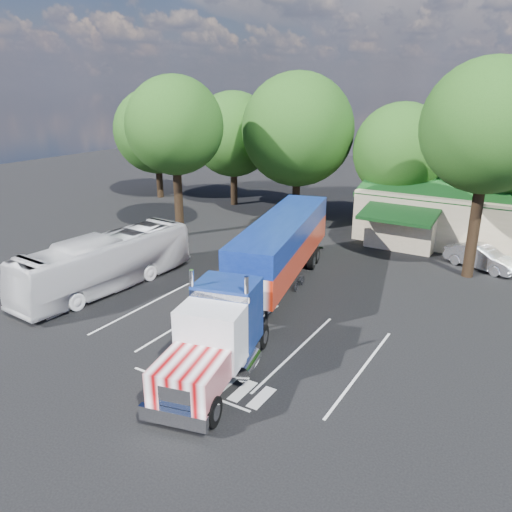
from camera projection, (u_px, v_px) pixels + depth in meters
The scene contains 12 objects.
ground at pixel (249, 283), 31.35m from camera, with size 120.00×120.00×0.00m, color black.
tree_row_a at pixel (156, 131), 53.19m from camera, with size 9.00×9.00×11.68m.
tree_row_b at pixel (233, 134), 49.81m from camera, with size 8.40×8.40×11.35m.
tree_row_c at pixel (298, 130), 44.28m from camera, with size 10.00×10.00×13.05m.
tree_row_d at pixel (401, 152), 41.37m from camera, with size 8.00×8.00×10.60m.
tree_near_left at pixel (175, 126), 38.51m from camera, with size 7.60×7.60×12.65m.
tree_near_right at pixel (489, 127), 29.47m from camera, with size 8.00×8.00×13.50m.
semi_truck at pixel (269, 262), 27.54m from camera, with size 7.56×21.63×4.53m.
woman at pixel (213, 310), 25.42m from camera, with size 0.68×0.45×1.86m, color black.
bicycle at pixel (300, 281), 30.50m from camera, with size 0.62×1.78×0.94m, color black.
tour_bus at pixel (106, 262), 30.15m from camera, with size 2.78×11.90×3.31m, color silver.
silver_sedan at pixel (482, 257), 33.66m from camera, with size 1.68×4.81×1.59m, color #A7A8AE.
Camera 1 is at (15.55, -24.59, 11.82)m, focal length 35.00 mm.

